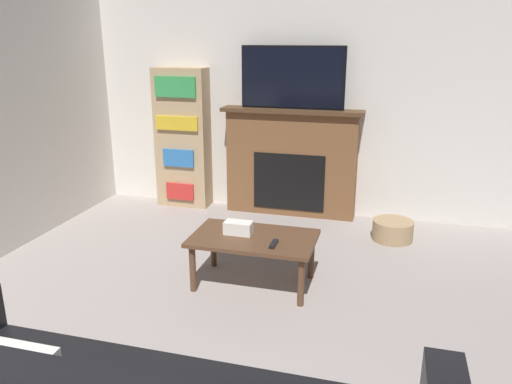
{
  "coord_description": "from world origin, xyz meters",
  "views": [
    {
      "loc": [
        0.95,
        -0.78,
        1.89
      ],
      "look_at": [
        -0.02,
        2.73,
        0.76
      ],
      "focal_mm": 35.0,
      "sensor_mm": 36.0,
      "label": 1
    }
  ],
  "objects": [
    {
      "name": "fireplace",
      "position": [
        -0.08,
        4.43,
        0.59
      ],
      "size": [
        1.51,
        0.28,
        1.17
      ],
      "color": "brown",
      "rests_on": "ground_plane"
    },
    {
      "name": "wall_back",
      "position": [
        0.0,
        4.57,
        1.35
      ],
      "size": [
        5.69,
        0.06,
        2.7
      ],
      "color": "silver",
      "rests_on": "ground_plane"
    },
    {
      "name": "remote_control",
      "position": [
        0.17,
        2.57,
        0.42
      ],
      "size": [
        0.04,
        0.15,
        0.02
      ],
      "color": "black",
      "rests_on": "coffee_table"
    },
    {
      "name": "bookshelf",
      "position": [
        -1.34,
        4.4,
        0.79
      ],
      "size": [
        0.6,
        0.29,
        1.58
      ],
      "color": "tan",
      "rests_on": "ground_plane"
    },
    {
      "name": "storage_basket",
      "position": [
        1.04,
        3.93,
        0.1
      ],
      "size": [
        0.39,
        0.39,
        0.2
      ],
      "color": "tan",
      "rests_on": "ground_plane"
    },
    {
      "name": "tissue_box",
      "position": [
        -0.16,
        2.72,
        0.46
      ],
      "size": [
        0.22,
        0.12,
        0.1
      ],
      "color": "white",
      "rests_on": "coffee_table"
    },
    {
      "name": "coffee_table",
      "position": [
        -0.02,
        2.69,
        0.36
      ],
      "size": [
        0.97,
        0.59,
        0.41
      ],
      "color": "brown",
      "rests_on": "ground_plane"
    },
    {
      "name": "tv",
      "position": [
        -0.08,
        4.41,
        1.49
      ],
      "size": [
        1.09,
        0.03,
        0.64
      ],
      "color": "black",
      "rests_on": "fireplace"
    }
  ]
}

